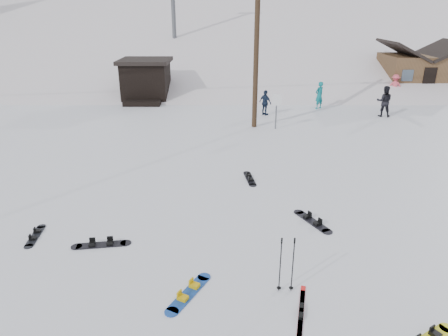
{
  "coord_description": "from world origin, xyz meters",
  "views": [
    {
      "loc": [
        0.42,
        -6.77,
        5.9
      ],
      "look_at": [
        0.4,
        4.48,
        1.4
      ],
      "focal_mm": 32.0,
      "sensor_mm": 36.0,
      "label": 1
    }
  ],
  "objects_px": {
    "utility_pole": "(257,35)",
    "hero_snowboard": "(189,293)",
    "cabin": "(417,72)",
    "hero_skis": "(301,312)"
  },
  "relations": [
    {
      "from": "utility_pole",
      "to": "hero_snowboard",
      "type": "bearing_deg",
      "value": -99.94
    },
    {
      "from": "cabin",
      "to": "hero_snowboard",
      "type": "bearing_deg",
      "value": -123.12
    },
    {
      "from": "hero_snowboard",
      "to": "cabin",
      "type": "bearing_deg",
      "value": -5.04
    },
    {
      "from": "cabin",
      "to": "hero_snowboard",
      "type": "xyz_separation_m",
      "value": [
        -15.38,
        -23.58,
        -1.45
      ]
    },
    {
      "from": "utility_pole",
      "to": "hero_snowboard",
      "type": "relative_size",
      "value": 6.13
    },
    {
      "from": "cabin",
      "to": "hero_skis",
      "type": "relative_size",
      "value": 3.09
    },
    {
      "from": "hero_skis",
      "to": "hero_snowboard",
      "type": "bearing_deg",
      "value": 179.15
    },
    {
      "from": "cabin",
      "to": "hero_snowboard",
      "type": "relative_size",
      "value": 3.67
    },
    {
      "from": "utility_pole",
      "to": "cabin",
      "type": "height_order",
      "value": "utility_pole"
    },
    {
      "from": "utility_pole",
      "to": "cabin",
      "type": "bearing_deg",
      "value": 37.56
    }
  ]
}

